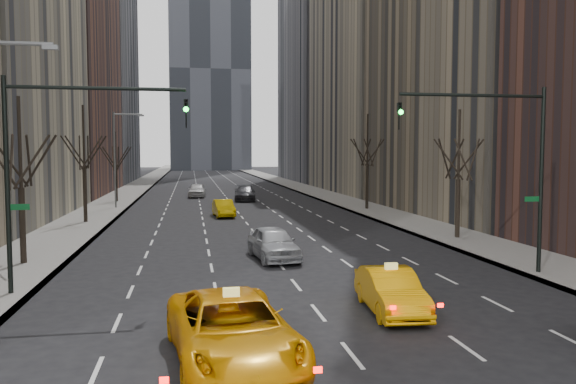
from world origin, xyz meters
name	(u,v)px	position (x,y,z in m)	size (l,w,h in m)	color
sidewalk_left	(132,191)	(-12.25, 70.00, 0.07)	(4.50, 320.00, 0.15)	slate
sidewalk_right	(305,189)	(12.25, 70.00, 0.07)	(4.50, 320.00, 0.15)	slate
bld_left_far	(49,20)	(-21.50, 66.00, 22.00)	(14.00, 28.00, 44.00)	brown
bld_left_deep	(90,13)	(-21.50, 96.00, 30.00)	(14.00, 30.00, 60.00)	slate
bld_right_far	(381,7)	(21.50, 64.00, 25.00)	(14.00, 28.00, 50.00)	#BBB08F
bld_right_deep	(327,27)	(21.50, 95.00, 29.00)	(14.00, 30.00, 58.00)	slate
tree_lw_b	(21,188)	(-12.00, 18.00, 3.72)	(3.36, 3.50, 7.82)	black
tree_lw_c	(84,170)	(-12.00, 34.00, 4.04)	(3.36, 3.50, 8.74)	black
tree_lw_d	(116,169)	(-12.00, 52.00, 3.56)	(3.36, 3.50, 7.36)	black
tree_rw_b	(458,179)	(12.00, 22.00, 3.72)	(3.36, 3.50, 7.82)	black
tree_rw_c	(367,167)	(12.00, 40.00, 4.04)	(3.36, 3.50, 8.74)	black
traffic_mast_left	(55,149)	(-9.11, 12.00, 5.49)	(6.69, 0.39, 8.00)	black
traffic_mast_right	(506,150)	(9.11, 12.00, 5.49)	(6.69, 0.39, 8.00)	black
streetlight_far	(119,150)	(-10.84, 45.00, 5.62)	(2.83, 0.22, 9.00)	slate
taxi_suv	(232,331)	(-3.16, 3.90, 0.87)	(2.90, 6.29, 1.75)	orange
taxi_sedan	(391,291)	(2.41, 7.65, 0.73)	(1.54, 4.43, 1.46)	#FFA805
silver_sedan_ahead	(273,243)	(-0.10, 17.65, 0.82)	(1.94, 4.82, 1.64)	#A1A3A9
far_taxi	(223,208)	(-1.48, 36.91, 0.71)	(1.49, 4.29, 1.41)	#E6B704
far_suv_grey	(245,193)	(1.77, 52.08, 0.81)	(2.27, 5.58, 1.62)	#28282D
far_car_white	(197,190)	(-3.43, 57.98, 0.82)	(1.94, 4.83, 1.65)	silver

